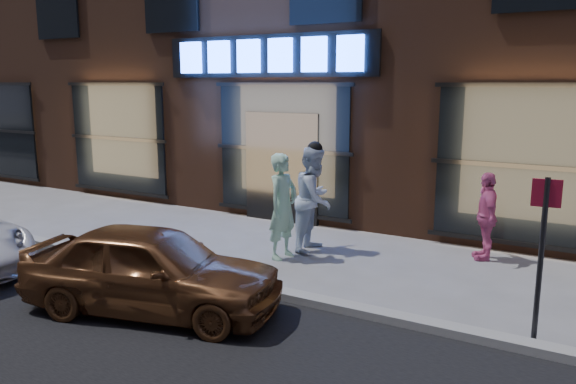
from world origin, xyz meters
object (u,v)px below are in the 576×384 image
man_bowtie (283,206)px  sign_post (542,246)px  man_cap (314,199)px  passerby (486,216)px  gold_sedan (152,269)px

man_bowtie → sign_post: size_ratio=0.93×
man_cap → man_bowtie: bearing=155.4°
man_bowtie → man_cap: bearing=-13.3°
man_bowtie → man_cap: man_cap is taller
passerby → sign_post: 3.33m
man_bowtie → gold_sedan: (-0.32, -2.92, -0.33)m
passerby → gold_sedan: 5.74m
man_bowtie → passerby: size_ratio=1.20×
man_cap → gold_sedan: bearing=166.0°
man_cap → passerby: bearing=-76.0°
man_cap → sign_post: 4.54m
man_cap → gold_sedan: 3.69m
man_cap → passerby: man_cap is taller
man_bowtie → passerby: (3.09, 1.69, -0.16)m
gold_sedan → man_cap: bearing=-23.0°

